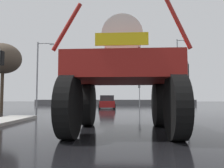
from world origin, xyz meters
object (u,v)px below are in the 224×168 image
object	(u,v)px
oversize_sprayer	(123,76)
bare_tree_left	(3,59)
sedan_ahead	(107,102)
streetlight_far_left	(39,71)
traffic_signal_near_left	(0,68)
streetlight_far_right	(178,70)
traffic_signal_far_left	(139,88)
traffic_signal_near_right	(186,78)

from	to	relation	value
oversize_sprayer	bare_tree_left	xyz separation A→B (m)	(-9.79, 9.73, 2.47)
sedan_ahead	streetlight_far_left	size ratio (longest dim) A/B	0.52
traffic_signal_near_left	bare_tree_left	xyz separation A→B (m)	(-2.70, 5.22, 1.50)
oversize_sprayer	streetlight_far_left	world-z (taller)	streetlight_far_left
oversize_sprayer	streetlight_far_right	size ratio (longest dim) A/B	0.55
traffic_signal_far_left	streetlight_far_right	world-z (taller)	streetlight_far_right
sedan_ahead	traffic_signal_near_right	bearing A→B (deg)	-161.51
traffic_signal_near_left	traffic_signal_near_right	size ratio (longest dim) A/B	1.26
traffic_signal_far_left	bare_tree_left	world-z (taller)	bare_tree_left
oversize_sprayer	streetlight_far_right	distance (m)	24.04
traffic_signal_near_right	streetlight_far_right	distance (m)	18.60
streetlight_far_right	bare_tree_left	size ratio (longest dim) A/B	1.64
sedan_ahead	traffic_signal_near_right	size ratio (longest dim) A/B	1.29
streetlight_far_right	oversize_sprayer	bearing A→B (deg)	-110.33
sedan_ahead	traffic_signal_far_left	xyz separation A→B (m)	(4.23, 4.37, 1.86)
oversize_sprayer	traffic_signal_near_right	distance (m)	5.89
traffic_signal_near_left	streetlight_far_left	bearing A→B (deg)	101.38
streetlight_far_right	traffic_signal_near_right	bearing A→B (deg)	-104.26
sedan_ahead	bare_tree_left	world-z (taller)	bare_tree_left
streetlight_far_left	streetlight_far_right	size ratio (longest dim) A/B	0.84
streetlight_far_left	traffic_signal_near_left	bearing A→B (deg)	-78.62
traffic_signal_far_left	streetlight_far_right	bearing A→B (deg)	4.97
traffic_signal_near_left	bare_tree_left	distance (m)	6.07
oversize_sprayer	traffic_signal_near_left	distance (m)	8.46
traffic_signal_near_left	traffic_signal_far_left	xyz separation A→B (m)	(9.85, 17.36, -0.40)
traffic_signal_near_right	bare_tree_left	xyz separation A→B (m)	(-13.53, 5.21, 2.12)
streetlight_far_left	streetlight_far_right	distance (m)	18.62
traffic_signal_far_left	traffic_signal_near_left	bearing A→B (deg)	-119.59
streetlight_far_left	streetlight_far_right	world-z (taller)	streetlight_far_right
streetlight_far_left	oversize_sprayer	bearing A→B (deg)	-61.24
oversize_sprayer	streetlight_far_right	xyz separation A→B (m)	(8.28, 22.35, 3.15)
oversize_sprayer	sedan_ahead	distance (m)	17.61
traffic_signal_near_left	streetlight_far_right	bearing A→B (deg)	49.25
traffic_signal_near_left	streetlight_far_left	world-z (taller)	streetlight_far_left
streetlight_far_left	streetlight_far_right	bearing A→B (deg)	14.19
oversize_sprayer	traffic_signal_near_left	world-z (taller)	traffic_signal_near_left
oversize_sprayer	streetlight_far_left	bearing A→B (deg)	30.85
traffic_signal_near_left	oversize_sprayer	bearing A→B (deg)	-32.48
sedan_ahead	traffic_signal_far_left	size ratio (longest dim) A/B	1.19
oversize_sprayer	traffic_signal_near_left	xyz separation A→B (m)	(-7.09, 4.51, 0.97)
sedan_ahead	traffic_signal_near_left	xyz separation A→B (m)	(-5.62, -12.98, 2.27)
sedan_ahead	streetlight_far_right	xyz separation A→B (m)	(9.74, 4.85, 4.45)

